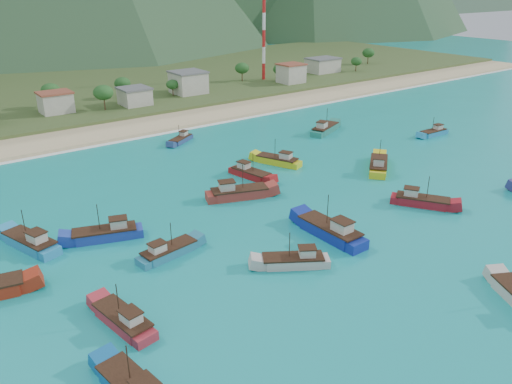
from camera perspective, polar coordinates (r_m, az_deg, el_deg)
ground at (r=70.32m, az=4.08°, el=-8.24°), size 600.00×600.00×0.00m
beach at (r=135.36m, az=-18.28°, el=6.21°), size 400.00×18.00×1.20m
land at (r=192.86m, az=-24.46°, el=10.07°), size 400.00×110.00×2.40m
surf_line at (r=126.70m, az=-16.83°, el=5.29°), size 400.00×2.50×0.08m
village at (r=158.31m, az=-17.34°, el=10.40°), size 210.75×22.37×7.40m
vegetation at (r=154.43m, az=-24.84°, el=9.21°), size 274.67×25.58×9.07m
radio_tower at (r=193.82m, az=0.90°, el=18.03°), size 1.20×1.20×36.23m
boat_3 at (r=107.48m, az=2.53°, el=3.55°), size 6.64×10.41×5.93m
boat_5 at (r=72.90m, az=-10.00°, el=-6.80°), size 9.53×4.02×5.46m
boat_10 at (r=92.11m, az=18.36°, el=-1.06°), size 8.00×10.12×5.98m
boat_11 at (r=90.42m, az=-2.05°, el=-0.19°), size 11.86×7.08×6.74m
boat_12 at (r=60.61m, az=-14.89°, el=-14.06°), size 4.34×9.90×5.66m
boat_14 at (r=79.65m, az=-16.73°, el=-4.66°), size 11.06×6.43×6.28m
boat_17 at (r=131.72m, az=7.88°, el=7.09°), size 11.68×7.35×6.65m
boat_19 at (r=80.94m, az=-24.34°, el=-5.35°), size 6.35×11.18×6.34m
boat_20 at (r=77.59m, az=8.54°, el=-4.51°), size 3.73×12.14×7.14m
boat_25 at (r=107.06m, az=13.81°, el=2.89°), size 10.92×9.70×6.69m
boat_26 at (r=136.07m, az=19.63°, el=6.36°), size 8.83×2.88×5.17m
boat_28 at (r=124.05m, az=-8.58°, el=5.89°), size 8.24×6.35×4.84m
boat_29 at (r=100.14m, az=-0.66°, el=2.06°), size 4.71×9.94×5.65m
boat_30 at (r=69.71m, az=4.40°, el=-7.96°), size 9.48×7.42×5.59m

